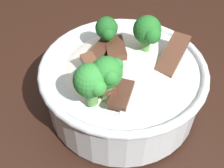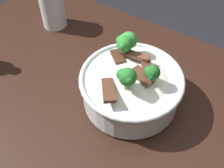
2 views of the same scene
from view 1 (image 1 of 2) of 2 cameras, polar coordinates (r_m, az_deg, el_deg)
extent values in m
cube|color=black|center=(0.57, 4.53, 3.24)|extent=(1.39, 0.78, 0.06)
cube|color=black|center=(1.35, 3.74, 11.22)|extent=(0.07, 0.07, 0.70)
cylinder|color=silver|center=(0.46, 2.02, -4.13)|extent=(0.10, 0.10, 0.01)
cylinder|color=silver|center=(0.42, 2.17, -0.41)|extent=(0.23, 0.23, 0.08)
torus|color=silver|center=(0.40, 2.32, 3.46)|extent=(0.24, 0.24, 0.01)
ellipsoid|color=white|center=(0.41, 2.25, 1.65)|extent=(0.20, 0.20, 0.07)
cube|color=#563323|center=(0.40, 12.45, 6.09)|extent=(0.07, 0.08, 0.02)
cube|color=#4C2B1E|center=(0.34, 1.89, -2.01)|extent=(0.05, 0.05, 0.01)
cube|color=brown|center=(0.35, -3.11, 2.25)|extent=(0.07, 0.02, 0.02)
cube|color=#4C2B1E|center=(0.39, -2.73, 6.54)|extent=(0.05, 0.05, 0.01)
cube|color=#563323|center=(0.40, 0.66, 7.63)|extent=(0.06, 0.04, 0.02)
cylinder|color=#7AB256|center=(0.42, -1.10, 8.92)|extent=(0.02, 0.02, 0.02)
sphere|color=#1E6023|center=(0.40, -1.14, 11.49)|extent=(0.03, 0.03, 0.03)
sphere|color=#1E6023|center=(0.40, -0.84, 10.35)|extent=(0.02, 0.02, 0.02)
sphere|color=#1E6023|center=(0.41, 0.13, 11.79)|extent=(0.02, 0.02, 0.02)
cylinder|color=#5B9947|center=(0.34, -1.08, -0.96)|extent=(0.02, 0.02, 0.03)
sphere|color=#2D8433|center=(0.32, -1.14, 2.40)|extent=(0.04, 0.04, 0.04)
sphere|color=#2D8433|center=(0.31, -0.31, 1.47)|extent=(0.02, 0.02, 0.02)
sphere|color=#2D8433|center=(0.32, 0.83, 3.83)|extent=(0.02, 0.02, 0.02)
cylinder|color=#5B9947|center=(0.34, -4.21, -2.35)|extent=(0.02, 0.02, 0.02)
sphere|color=green|center=(0.32, -4.46, 0.75)|extent=(0.04, 0.04, 0.04)
sphere|color=green|center=(0.31, -2.97, -0.68)|extent=(0.02, 0.02, 0.02)
sphere|color=green|center=(0.32, -2.61, 2.56)|extent=(0.03, 0.03, 0.03)
cylinder|color=#5B9947|center=(0.41, 6.89, 7.91)|extent=(0.01, 0.01, 0.03)
sphere|color=#237028|center=(0.39, 7.24, 11.06)|extent=(0.04, 0.04, 0.04)
sphere|color=#237028|center=(0.38, 8.21, 10.04)|extent=(0.02, 0.02, 0.02)
sphere|color=#237028|center=(0.40, 7.88, 12.43)|extent=(0.02, 0.02, 0.02)
camera|label=2|loc=(0.71, 45.79, 55.35)|focal=44.51mm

